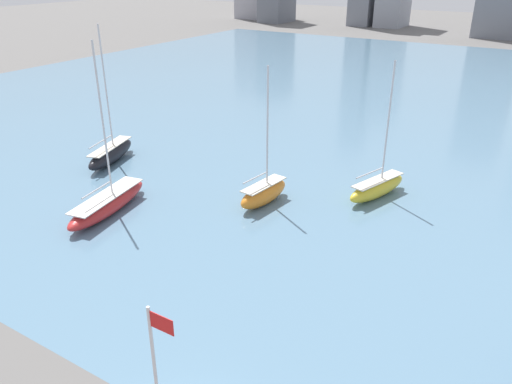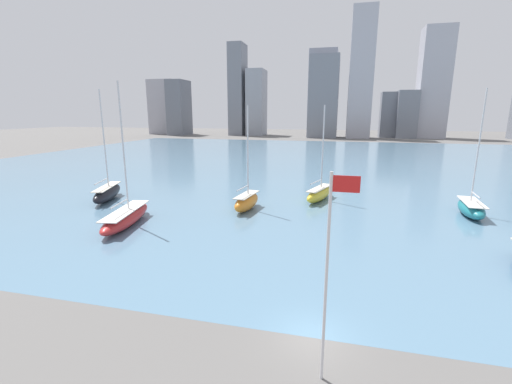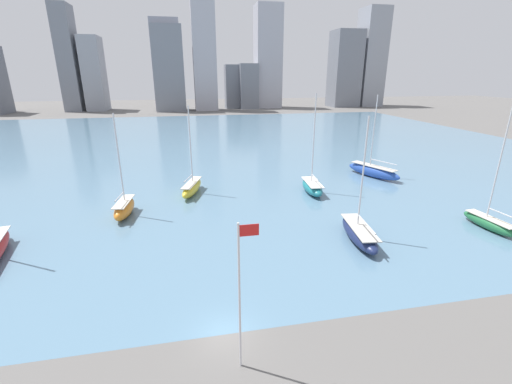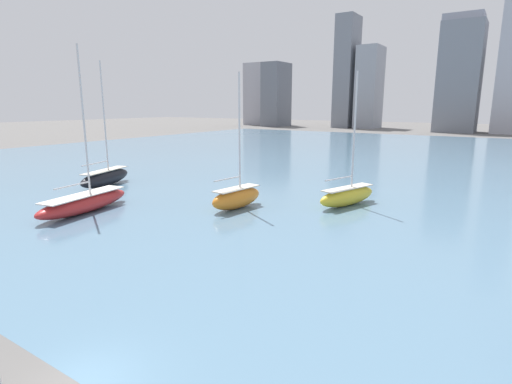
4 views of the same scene
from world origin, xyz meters
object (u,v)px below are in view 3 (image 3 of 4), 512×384
at_px(sailboat_orange, 124,208).
at_px(flag_pole, 241,293).
at_px(sailboat_green, 490,222).
at_px(sailboat_yellow, 192,187).
at_px(sailboat_teal, 312,187).
at_px(sailboat_blue, 373,171).
at_px(sailboat_navy, 359,233).

bearing_deg(sailboat_orange, flag_pole, -60.62).
bearing_deg(sailboat_green, sailboat_yellow, 145.50).
relative_size(sailboat_yellow, sailboat_green, 0.88).
distance_m(sailboat_teal, sailboat_blue, 15.26).
bearing_deg(sailboat_blue, flag_pole, -152.32).
xyz_separation_m(sailboat_green, sailboat_blue, (-2.32, 23.14, 0.22)).
relative_size(sailboat_green, sailboat_navy, 1.11).
bearing_deg(sailboat_yellow, sailboat_teal, 8.25).
relative_size(sailboat_yellow, sailboat_orange, 1.01).
height_order(flag_pole, sailboat_blue, sailboat_blue).
xyz_separation_m(flag_pole, sailboat_yellow, (-2.32, 34.42, -4.40)).
bearing_deg(sailboat_orange, sailboat_teal, 15.51).
xyz_separation_m(flag_pole, sailboat_green, (32.51, 14.36, -4.56)).
height_order(flag_pole, sailboat_orange, sailboat_orange).
height_order(sailboat_green, sailboat_blue, sailboat_green).
height_order(sailboat_yellow, sailboat_green, sailboat_green).
relative_size(sailboat_navy, sailboat_orange, 1.03).
bearing_deg(sailboat_teal, sailboat_green, -41.72).
bearing_deg(sailboat_yellow, sailboat_green, -12.14).
bearing_deg(sailboat_navy, flag_pole, -129.05).
distance_m(sailboat_blue, sailboat_orange, 42.65).
distance_m(sailboat_green, sailboat_orange, 45.55).
distance_m(sailboat_navy, sailboat_blue, 27.07).
relative_size(sailboat_navy, sailboat_blue, 0.95).
bearing_deg(flag_pole, sailboat_navy, 43.13).
bearing_deg(sailboat_yellow, flag_pole, -68.35).
height_order(flag_pole, sailboat_yellow, sailboat_yellow).
height_order(sailboat_navy, sailboat_orange, sailboat_navy).
bearing_deg(flag_pole, sailboat_blue, 51.16).
height_order(sailboat_teal, sailboat_blue, sailboat_teal).
bearing_deg(sailboat_navy, sailboat_orange, 162.81).
xyz_separation_m(flag_pole, sailboat_teal, (16.25, 31.29, -4.46)).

